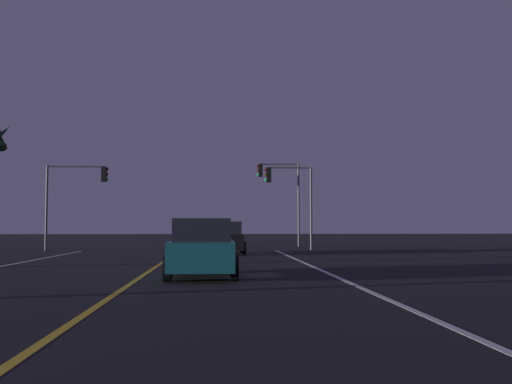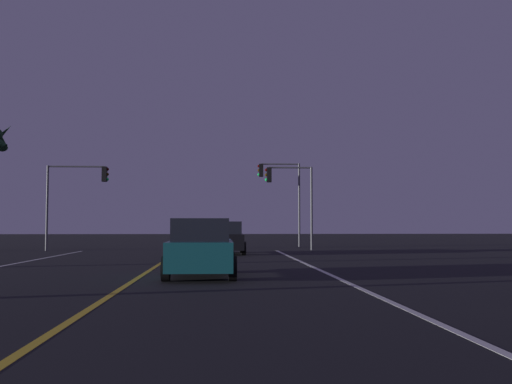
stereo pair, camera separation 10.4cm
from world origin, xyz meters
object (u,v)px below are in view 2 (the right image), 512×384
(traffic_light_near_right, at_px, (289,188))
(traffic_light_far_right, at_px, (280,185))
(street_lamp_right_near, at_px, (487,25))
(car_lead_same_lane, at_px, (201,249))
(car_ahead_far, at_px, (226,238))
(traffic_light_near_left, at_px, (78,187))

(traffic_light_near_right, bearing_deg, traffic_light_far_right, -90.38)
(street_lamp_right_near, bearing_deg, traffic_light_far_right, -88.56)
(car_lead_same_lane, xyz_separation_m, traffic_light_near_right, (4.71, 17.86, 2.95))
(car_lead_same_lane, xyz_separation_m, car_ahead_far, (0.84, 13.45, 0.00))
(traffic_light_near_right, distance_m, traffic_light_near_left, 12.60)
(traffic_light_near_right, bearing_deg, car_lead_same_lane, 75.24)
(traffic_light_near_left, bearing_deg, car_ahead_far, -26.78)
(car_lead_same_lane, distance_m, street_lamp_right_near, 9.79)
(car_ahead_far, relative_size, traffic_light_near_right, 0.85)
(traffic_light_near_right, height_order, traffic_light_near_left, traffic_light_near_right)
(traffic_light_far_right, bearing_deg, traffic_light_near_right, 89.62)
(traffic_light_near_right, height_order, street_lamp_right_near, street_lamp_right_near)
(car_ahead_far, relative_size, street_lamp_right_near, 0.52)
(street_lamp_right_near, bearing_deg, car_lead_same_lane, -50.99)
(traffic_light_near_right, relative_size, street_lamp_right_near, 0.62)
(car_ahead_far, height_order, traffic_light_near_left, traffic_light_near_left)
(car_ahead_far, bearing_deg, car_lead_same_lane, 176.42)
(car_ahead_far, distance_m, traffic_light_near_left, 10.23)
(car_ahead_far, bearing_deg, traffic_light_far_right, -21.49)
(traffic_light_near_left, relative_size, traffic_light_far_right, 0.86)
(car_lead_same_lane, relative_size, traffic_light_near_right, 0.85)
(street_lamp_right_near, bearing_deg, car_ahead_far, -77.04)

